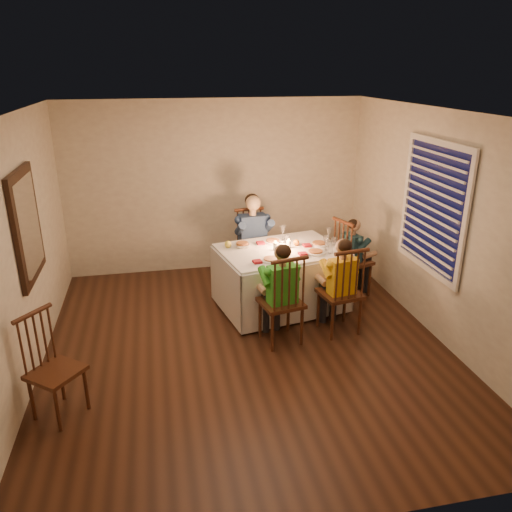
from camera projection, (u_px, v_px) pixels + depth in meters
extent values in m
plane|color=black|center=(247.00, 345.00, 5.77)|extent=(5.00, 5.00, 0.00)
cube|color=beige|center=(20.00, 254.00, 4.88)|extent=(0.02, 5.00, 2.60)
cube|color=beige|center=(438.00, 226.00, 5.73)|extent=(0.02, 5.00, 2.60)
cube|color=beige|center=(216.00, 187.00, 7.59)|extent=(4.50, 0.02, 2.60)
plane|color=white|center=(245.00, 113.00, 4.84)|extent=(5.00, 5.00, 0.00)
cube|color=silver|center=(281.00, 251.00, 6.43)|extent=(1.71, 1.37, 0.04)
cube|color=silver|center=(264.00, 264.00, 7.05)|extent=(1.54, 0.33, 0.76)
cube|color=silver|center=(300.00, 295.00, 6.09)|extent=(1.54, 0.33, 0.76)
cube|color=silver|center=(331.00, 269.00, 6.85)|extent=(0.24, 1.11, 0.76)
cube|color=silver|center=(225.00, 288.00, 6.29)|extent=(0.24, 1.11, 0.76)
cylinder|color=white|center=(273.00, 242.00, 6.67)|extent=(0.31, 0.31, 0.02)
cylinder|color=white|center=(271.00, 260.00, 6.04)|extent=(0.31, 0.31, 0.02)
cylinder|color=white|center=(315.00, 252.00, 6.28)|extent=(0.31, 0.31, 0.02)
cylinder|color=white|center=(319.00, 244.00, 6.58)|extent=(0.31, 0.31, 0.02)
cylinder|color=white|center=(275.00, 246.00, 6.37)|extent=(0.06, 0.06, 0.10)
cylinder|color=white|center=(289.00, 244.00, 6.44)|extent=(0.06, 0.06, 0.10)
sphere|color=yellow|center=(228.00, 244.00, 6.47)|extent=(0.09, 0.09, 0.09)
sphere|color=orange|center=(296.00, 242.00, 6.55)|extent=(0.08, 0.08, 0.08)
imported|color=white|center=(242.00, 246.00, 6.48)|extent=(0.20, 0.20, 0.05)
cube|color=black|center=(27.00, 226.00, 5.09)|extent=(0.05, 0.95, 1.15)
cube|color=white|center=(30.00, 226.00, 5.09)|extent=(0.01, 0.78, 0.98)
cube|color=black|center=(434.00, 207.00, 5.75)|extent=(0.01, 1.20, 1.40)
cube|color=white|center=(433.00, 207.00, 5.74)|extent=(0.03, 1.34, 1.54)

